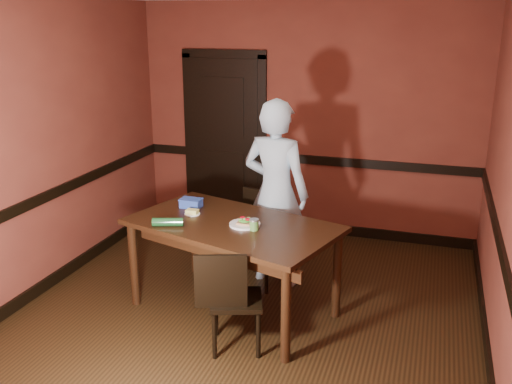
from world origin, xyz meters
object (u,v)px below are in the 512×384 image
Objects in this scene: sauce_jar at (254,224)px; food_tub at (191,203)px; sandwich_plate at (245,223)px; chair_near at (236,298)px; dining_table at (233,267)px; chair_far at (260,240)px; cheese_saucer at (192,212)px; person at (276,193)px.

sauce_jar reaches higher than food_tub.
food_tub is at bearing 154.61° from sandwich_plate.
sauce_jar reaches higher than sandwich_plate.
sauce_jar is at bearing -36.15° from sandwich_plate.
sauce_jar reaches higher than chair_near.
chair_near is at bearing -50.88° from dining_table.
chair_far reaches higher than chair_near.
dining_table is 0.52m from sauce_jar.
dining_table is 0.61m from chair_far.
sauce_jar is at bearing -25.89° from food_tub.
dining_table is 0.61m from cheese_saucer.
person is at bearing 32.54° from food_tub.
chair_far reaches higher than dining_table.
food_tub is at bearing 116.83° from cheese_saucer.
sandwich_plate is 1.31× the size of food_tub.
sauce_jar is (0.00, 0.45, 0.45)m from chair_near.
chair_far is 3.39× the size of sandwich_plate.
person reaches higher than sauce_jar.
chair_far is 0.50× the size of person.
sauce_jar reaches higher than dining_table.
sauce_jar is at bearing -17.37° from cheese_saucer.
cheese_saucer is at bearing -64.76° from chair_near.
sauce_jar is 0.68m from cheese_saucer.
chair_far is 1.17m from chair_near.
dining_table is 8.78× the size of food_tub.
cheese_saucer is at bearing -119.11° from chair_far.
food_tub is (-0.63, 0.30, 0.02)m from sandwich_plate.
chair_far is 0.84m from sauce_jar.
sandwich_plate is at bearing -12.92° from cheese_saucer.
chair_far is at bearing 31.49° from food_tub.
sauce_jar is at bearing 102.89° from person.
chair_far is at bearing 103.16° from sauce_jar.
person is 0.73m from sandwich_plate.
person is at bearing 50.25° from chair_far.
chair_far is 9.50× the size of sauce_jar.
chair_far is at bearing 95.26° from sandwich_plate.
chair_near is 0.68m from sandwich_plate.
sandwich_plate is 0.69m from food_tub.
person reaches higher than chair_far.
person is at bearing 84.69° from sandwich_plate.
dining_table is 0.87m from person.
chair_near is 8.97× the size of sauce_jar.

